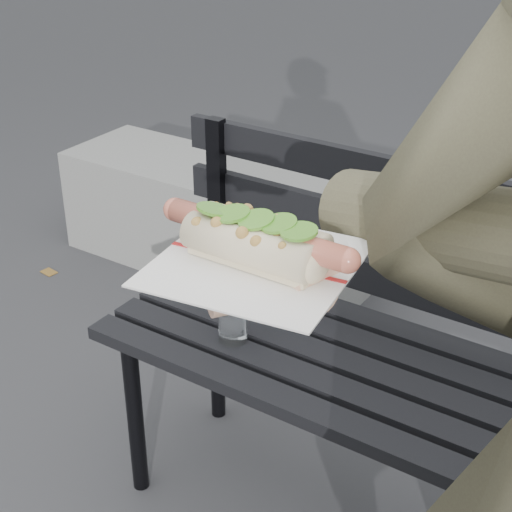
# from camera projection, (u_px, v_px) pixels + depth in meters

# --- Properties ---
(park_bench) EXTENTS (1.50, 0.44, 0.88)m
(park_bench) POSITION_uv_depth(u_px,v_px,m) (442.00, 355.00, 1.62)
(park_bench) COLOR black
(park_bench) RESTS_ON ground
(concrete_block) EXTENTS (1.20, 0.40, 0.40)m
(concrete_block) POSITION_uv_depth(u_px,v_px,m) (216.00, 218.00, 2.95)
(concrete_block) COLOR slate
(concrete_block) RESTS_ON ground
(held_hotdog) EXTENTS (0.62, 0.32, 0.20)m
(held_hotdog) POSITION_uv_depth(u_px,v_px,m) (469.00, 248.00, 0.72)
(held_hotdog) COLOR #433D2C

